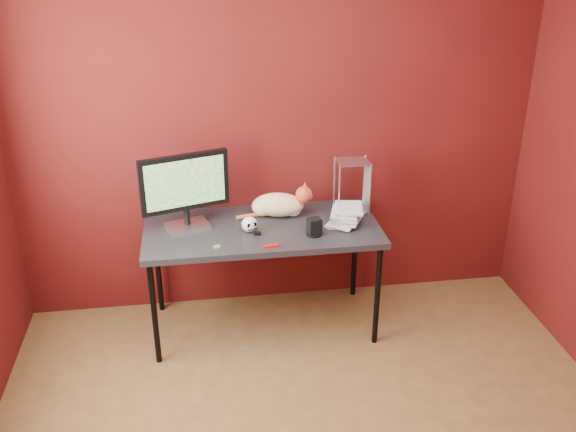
{
  "coord_description": "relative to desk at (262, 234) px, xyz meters",
  "views": [
    {
      "loc": [
        -0.53,
        -2.3,
        2.54
      ],
      "look_at": [
        -0.01,
        1.15,
        0.92
      ],
      "focal_mm": 40.0,
      "sensor_mm": 36.0,
      "label": 1
    }
  ],
  "objects": [
    {
      "name": "room",
      "position": [
        0.15,
        -1.37,
        0.75
      ],
      "size": [
        3.52,
        3.52,
        2.61
      ],
      "color": "brown",
      "rests_on": "ground"
    },
    {
      "name": "desk",
      "position": [
        0.0,
        0.0,
        0.0
      ],
      "size": [
        1.5,
        0.7,
        0.75
      ],
      "color": "black",
      "rests_on": "ground"
    },
    {
      "name": "monitor",
      "position": [
        -0.47,
        0.07,
        0.32
      ],
      "size": [
        0.55,
        0.25,
        0.49
      ],
      "rotation": [
        0.0,
        0.0,
        0.3
      ],
      "color": "silver",
      "rests_on": "desk"
    },
    {
      "name": "cat",
      "position": [
        0.13,
        0.15,
        0.13
      ],
      "size": [
        0.5,
        0.24,
        0.23
      ],
      "rotation": [
        0.0,
        0.0,
        -0.21
      ],
      "color": "orange",
      "rests_on": "desk"
    },
    {
      "name": "skull_mug",
      "position": [
        -0.08,
        -0.06,
        0.1
      ],
      "size": [
        0.1,
        0.11,
        0.1
      ],
      "rotation": [
        0.0,
        0.0,
        0.29
      ],
      "color": "silver",
      "rests_on": "desk"
    },
    {
      "name": "speaker",
      "position": [
        0.31,
        -0.16,
        0.1
      ],
      "size": [
        0.1,
        0.1,
        0.11
      ],
      "rotation": [
        0.0,
        0.0,
        0.21
      ],
      "color": "black",
      "rests_on": "desk"
    },
    {
      "name": "book_stack",
      "position": [
        0.47,
        0.03,
        0.63
      ],
      "size": [
        0.27,
        0.29,
        1.16
      ],
      "rotation": [
        0.0,
        0.0,
        -0.41
      ],
      "color": "beige",
      "rests_on": "desk"
    },
    {
      "name": "wire_rack",
      "position": [
        0.62,
        0.17,
        0.23
      ],
      "size": [
        0.22,
        0.18,
        0.36
      ],
      "rotation": [
        0.0,
        0.0,
        -0.02
      ],
      "color": "silver",
      "rests_on": "desk"
    },
    {
      "name": "pocket_knife",
      "position": [
        0.02,
        -0.29,
        0.06
      ],
      "size": [
        0.09,
        0.04,
        0.02
      ],
      "primitive_type": "cube",
      "rotation": [
        0.0,
        0.0,
        0.14
      ],
      "color": "#AB1D0D",
      "rests_on": "desk"
    },
    {
      "name": "black_gadget",
      "position": [
        -0.04,
        -0.11,
        0.06
      ],
      "size": [
        0.05,
        0.03,
        0.02
      ],
      "primitive_type": "cube",
      "rotation": [
        0.0,
        0.0,
        -0.12
      ],
      "color": "black",
      "rests_on": "desk"
    },
    {
      "name": "washer",
      "position": [
        -0.3,
        -0.24,
        0.05
      ],
      "size": [
        0.05,
        0.05,
        0.0
      ],
      "primitive_type": "cylinder",
      "color": "silver",
      "rests_on": "desk"
    }
  ]
}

